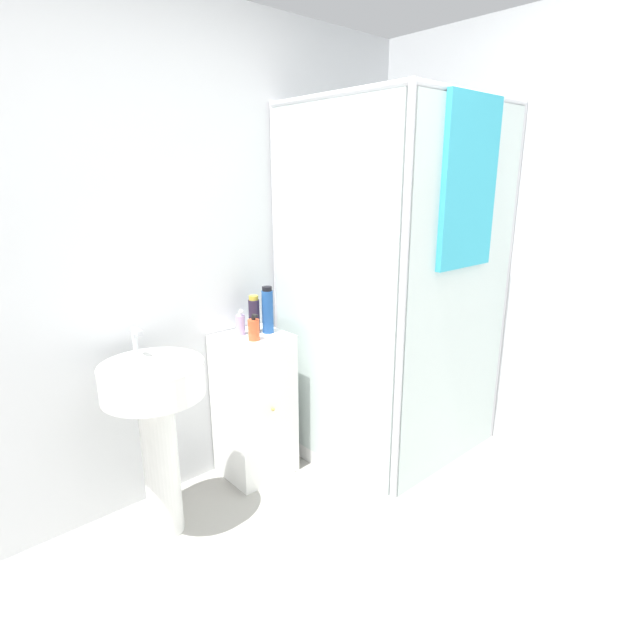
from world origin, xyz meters
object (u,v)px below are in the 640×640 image
(shampoo_bottle_blue, at_px, (268,310))
(lotion_bottle_white, at_px, (241,324))
(soap_dispenser, at_px, (254,329))
(shampoo_bottle_tall_black, at_px, (254,315))
(sink, at_px, (156,413))

(shampoo_bottle_blue, xyz_separation_m, lotion_bottle_white, (-0.13, 0.07, -0.07))
(soap_dispenser, height_order, shampoo_bottle_tall_black, shampoo_bottle_tall_black)
(soap_dispenser, relative_size, lotion_bottle_white, 1.01)
(shampoo_bottle_tall_black, distance_m, lotion_bottle_white, 0.09)
(shampoo_bottle_tall_black, bearing_deg, sink, -165.97)
(sink, bearing_deg, shampoo_bottle_blue, 9.23)
(shampoo_bottle_tall_black, height_order, lotion_bottle_white, shampoo_bottle_tall_black)
(soap_dispenser, xyz_separation_m, shampoo_bottle_tall_black, (0.08, 0.11, 0.04))
(shampoo_bottle_blue, bearing_deg, shampoo_bottle_tall_black, 138.38)
(soap_dispenser, distance_m, shampoo_bottle_blue, 0.16)
(sink, xyz_separation_m, shampoo_bottle_tall_black, (0.67, 0.17, 0.30))
(sink, relative_size, lotion_bottle_white, 7.02)
(soap_dispenser, bearing_deg, lotion_bottle_white, 89.51)
(soap_dispenser, bearing_deg, shampoo_bottle_tall_black, 53.71)
(shampoo_bottle_blue, bearing_deg, soap_dispenser, -156.68)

